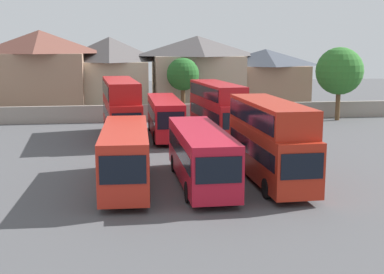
% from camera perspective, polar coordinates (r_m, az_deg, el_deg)
% --- Properties ---
extents(ground, '(140.00, 140.00, 0.00)m').
position_cam_1_polar(ground, '(48.05, -2.55, 0.39)').
color(ground, '#4C4C4F').
extents(depot_boundary_wall, '(56.00, 0.50, 1.80)m').
position_cam_1_polar(depot_boundary_wall, '(55.76, -3.37, 2.67)').
color(depot_boundary_wall, gray).
rests_on(depot_boundary_wall, ground).
extents(bus_1, '(2.95, 10.55, 3.46)m').
position_cam_1_polar(bus_1, '(29.99, -7.33, -1.81)').
color(bus_1, red).
rests_on(bus_1, ground).
extents(bus_2, '(2.71, 10.90, 3.30)m').
position_cam_1_polar(bus_2, '(30.30, 0.94, -1.77)').
color(bus_2, '#B71428').
rests_on(bus_2, ground).
extents(bus_3, '(2.76, 10.38, 4.83)m').
position_cam_1_polar(bus_3, '(31.09, 8.56, -0.01)').
color(bus_3, '#AF2514').
rests_on(bus_3, ground).
extents(bus_4, '(3.34, 11.58, 5.12)m').
position_cam_1_polar(bus_4, '(45.57, -7.83, 3.43)').
color(bus_4, '#B51515').
rests_on(bus_4, ground).
extents(bus_5, '(2.57, 10.88, 3.43)m').
position_cam_1_polar(bus_5, '(46.00, -3.00, 2.41)').
color(bus_5, red).
rests_on(bus_5, ground).
extents(bus_6, '(3.45, 10.94, 4.77)m').
position_cam_1_polar(bus_6, '(46.17, 2.79, 3.36)').
color(bus_6, '#AF151B').
rests_on(bus_6, ground).
extents(house_terrace_left, '(10.37, 7.95, 9.74)m').
position_cam_1_polar(house_terrace_left, '(62.80, -16.24, 6.86)').
color(house_terrace_left, '#9E7A60').
rests_on(house_terrace_left, ground).
extents(house_terrace_centre, '(9.27, 7.75, 9.01)m').
position_cam_1_polar(house_terrace_centre, '(63.94, -8.98, 6.86)').
color(house_terrace_centre, '#C6B293').
rests_on(house_terrace_centre, ground).
extents(house_terrace_right, '(11.08, 8.06, 9.14)m').
position_cam_1_polar(house_terrace_right, '(63.81, 0.59, 7.03)').
color(house_terrace_right, tan).
rests_on(house_terrace_right, ground).
extents(house_terrace_far_right, '(10.36, 6.48, 7.56)m').
position_cam_1_polar(house_terrace_far_right, '(65.28, 8.02, 6.29)').
color(house_terrace_far_right, '#9E7A60').
rests_on(house_terrace_far_right, ground).
extents(tree_left_of_lot, '(5.07, 5.07, 7.85)m').
position_cam_1_polar(tree_left_of_lot, '(58.18, 15.88, 6.96)').
color(tree_left_of_lot, brown).
rests_on(tree_left_of_lot, ground).
extents(tree_behind_wall, '(3.63, 3.63, 6.67)m').
position_cam_1_polar(tree_behind_wall, '(58.14, -1.00, 6.86)').
color(tree_behind_wall, brown).
rests_on(tree_behind_wall, ground).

